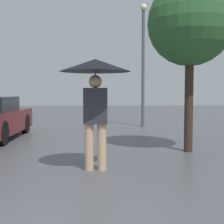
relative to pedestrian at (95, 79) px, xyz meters
The scene contains 3 objects.
pedestrian is the anchor object (origin of this frame).
tree 3.10m from the pedestrian, 38.00° to the left, with size 2.00×2.00×4.04m.
street_lamp 7.59m from the pedestrian, 75.64° to the left, with size 0.29×0.29×5.00m.
Camera 1 is at (0.06, -2.44, 1.43)m, focal length 50.00 mm.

